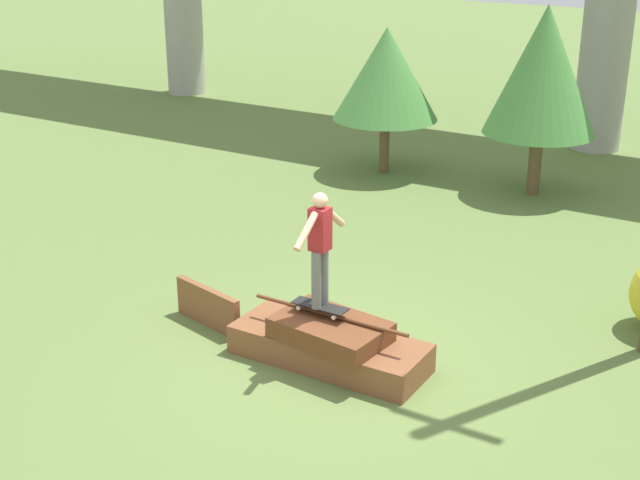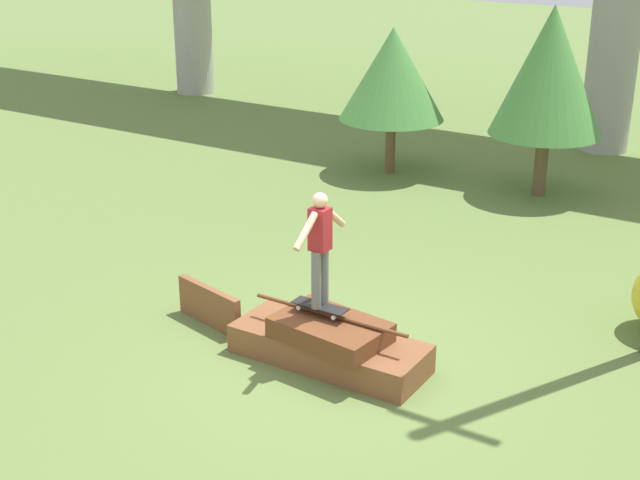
# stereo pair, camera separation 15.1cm
# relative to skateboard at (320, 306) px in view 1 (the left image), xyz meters

# --- Properties ---
(ground_plane) EXTENTS (80.00, 80.00, 0.00)m
(ground_plane) POSITION_rel_skateboard_xyz_m (0.11, 0.03, -0.75)
(ground_plane) COLOR olive
(scrap_pile) EXTENTS (2.49, 1.05, 0.68)m
(scrap_pile) POSITION_rel_skateboard_xyz_m (0.13, 0.01, -0.48)
(scrap_pile) COLOR brown
(scrap_pile) RESTS_ON ground_plane
(scrap_plank_loose) EXTENTS (1.21, 0.37, 0.55)m
(scrap_plank_loose) POSITION_rel_skateboard_xyz_m (-1.81, 0.06, -0.48)
(scrap_plank_loose) COLOR brown
(scrap_plank_loose) RESTS_ON ground_plane
(skateboard) EXTENTS (0.72, 0.23, 0.09)m
(skateboard) POSITION_rel_skateboard_xyz_m (0.00, 0.00, 0.00)
(skateboard) COLOR black
(skateboard) RESTS_ON scrap_pile
(skater) EXTENTS (0.22, 1.08, 1.45)m
(skater) POSITION_rel_skateboard_xyz_m (-0.00, -0.00, 0.84)
(skater) COLOR slate
(skater) RESTS_ON skateboard
(tree_behind_left) EXTENTS (2.13, 2.13, 3.63)m
(tree_behind_left) POSITION_rel_skateboard_xyz_m (0.02, 7.94, 1.66)
(tree_behind_left) COLOR brown
(tree_behind_left) RESTS_ON ground_plane
(tree_behind_right) EXTENTS (2.17, 2.17, 3.02)m
(tree_behind_right) POSITION_rel_skateboard_xyz_m (-3.15, 7.72, 1.32)
(tree_behind_right) COLOR brown
(tree_behind_right) RESTS_ON ground_plane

